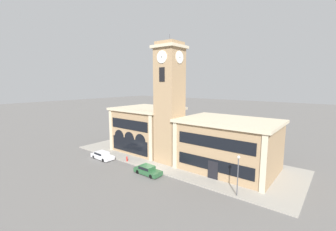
{
  "coord_description": "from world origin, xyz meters",
  "views": [
    {
      "loc": [
        22.77,
        -24.38,
        13.44
      ],
      "look_at": [
        1.18,
        3.04,
        8.39
      ],
      "focal_mm": 24.0,
      "sensor_mm": 36.0,
      "label": 1
    }
  ],
  "objects": [
    {
      "name": "ground_plane",
      "position": [
        0.0,
        0.0,
        0.0
      ],
      "size": [
        300.0,
        300.0,
        0.0
      ],
      "primitive_type": "plane",
      "color": "#605E5B"
    },
    {
      "name": "town_hall_left_wing",
      "position": [
        -7.93,
        8.0,
        4.33
      ],
      "size": [
        12.13,
        10.69,
        8.62
      ],
      "color": "#9E7F5B",
      "rests_on": "ground_plane"
    },
    {
      "name": "parked_car_near",
      "position": [
        -10.35,
        -1.31,
        0.68
      ],
      "size": [
        4.71,
        1.97,
        1.3
      ],
      "rotation": [
        0.0,
        0.0,
        -0.02
      ],
      "color": "silver",
      "rests_on": "ground_plane"
    },
    {
      "name": "fire_hydrant",
      "position": [
        -5.63,
        0.31,
        0.57
      ],
      "size": [
        0.22,
        0.22,
        0.87
      ],
      "color": "red",
      "rests_on": "sidewalk_kerb"
    },
    {
      "name": "street_lamp",
      "position": [
        13.69,
        0.44,
        3.46
      ],
      "size": [
        0.36,
        0.36,
        4.94
      ],
      "color": "#4C4C51",
      "rests_on": "sidewalk_kerb"
    },
    {
      "name": "parked_car_mid",
      "position": [
        0.74,
        -1.31,
        0.69
      ],
      "size": [
        4.43,
        1.85,
        1.31
      ],
      "rotation": [
        0.0,
        0.0,
        -0.02
      ],
      "color": "#285633",
      "rests_on": "ground_plane"
    },
    {
      "name": "sidewalk_kerb",
      "position": [
        0.0,
        7.51,
        0.07
      ],
      "size": [
        40.36,
        15.03,
        0.15
      ],
      "color": "gray",
      "rests_on": "ground_plane"
    },
    {
      "name": "clock_tower",
      "position": [
        0.0,
        4.96,
        10.05
      ],
      "size": [
        4.53,
        4.53,
        21.17
      ],
      "color": "#9E7F5B",
      "rests_on": "ground_plane"
    },
    {
      "name": "town_hall_right_wing",
      "position": [
        9.2,
        8.01,
        3.98
      ],
      "size": [
        14.66,
        10.69,
        7.91
      ],
      "color": "#9E7F5B",
      "rests_on": "ground_plane"
    }
  ]
}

